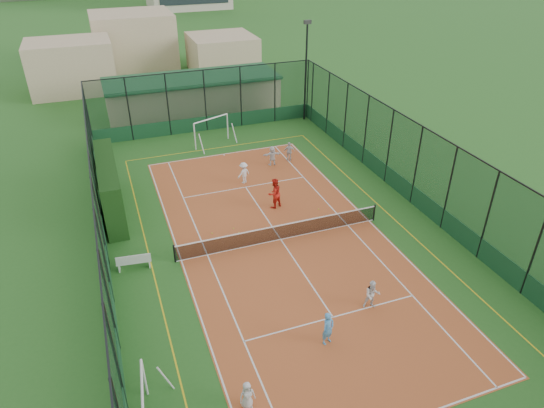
# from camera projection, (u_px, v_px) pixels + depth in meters

# --- Properties ---
(ground) EXTENTS (300.00, 300.00, 0.00)m
(ground) POSITION_uv_depth(u_px,v_px,m) (281.00, 240.00, 26.53)
(ground) COLOR #286221
(ground) RESTS_ON ground
(court_slab) EXTENTS (11.17, 23.97, 0.01)m
(court_slab) POSITION_uv_depth(u_px,v_px,m) (281.00, 240.00, 26.52)
(court_slab) COLOR #B35927
(court_slab) RESTS_ON ground
(tennis_net) EXTENTS (11.67, 0.12, 1.06)m
(tennis_net) POSITION_uv_depth(u_px,v_px,m) (281.00, 232.00, 26.26)
(tennis_net) COLOR black
(tennis_net) RESTS_ON ground
(perimeter_fence) EXTENTS (18.12, 34.12, 5.00)m
(perimeter_fence) POSITION_uv_depth(u_px,v_px,m) (281.00, 200.00, 25.26)
(perimeter_fence) COLOR #10311E
(perimeter_fence) RESTS_ON ground
(floodlight_ne) EXTENTS (0.60, 0.26, 8.25)m
(floodlight_ne) POSITION_uv_depth(u_px,v_px,m) (306.00, 72.00, 40.41)
(floodlight_ne) COLOR black
(floodlight_ne) RESTS_ON ground
(clubhouse) EXTENTS (15.20, 7.20, 3.15)m
(clubhouse) POSITION_uv_depth(u_px,v_px,m) (193.00, 94.00, 43.51)
(clubhouse) COLOR tan
(clubhouse) RESTS_ON ground
(hedge_left) EXTENTS (1.08, 7.23, 3.16)m
(hedge_left) POSITION_uv_depth(u_px,v_px,m) (110.00, 187.00, 28.47)
(hedge_left) COLOR black
(hedge_left) RESTS_ON ground
(white_bench) EXTENTS (1.73, 0.66, 0.95)m
(white_bench) POSITION_uv_depth(u_px,v_px,m) (134.00, 261.00, 24.10)
(white_bench) COLOR white
(white_bench) RESTS_ON ground
(futsal_goal_far) EXTENTS (3.33, 2.08, 2.08)m
(futsal_goal_far) POSITION_uv_depth(u_px,v_px,m) (212.00, 131.00, 37.26)
(futsal_goal_far) COLOR white
(futsal_goal_far) RESTS_ON ground
(child_near_left) EXTENTS (0.60, 0.41, 1.20)m
(child_near_left) POSITION_uv_depth(u_px,v_px,m) (247.00, 395.00, 17.14)
(child_near_left) COLOR silver
(child_near_left) RESTS_ON court_slab
(child_near_mid) EXTENTS (0.66, 0.54, 1.54)m
(child_near_mid) POSITION_uv_depth(u_px,v_px,m) (328.00, 328.00, 19.71)
(child_near_mid) COLOR #4D9DDC
(child_near_mid) RESTS_ON court_slab
(child_near_right) EXTENTS (0.84, 0.74, 1.45)m
(child_near_right) POSITION_uv_depth(u_px,v_px,m) (372.00, 295.00, 21.55)
(child_near_right) COLOR white
(child_near_right) RESTS_ON court_slab
(child_far_left) EXTENTS (1.08, 0.88, 1.46)m
(child_far_left) POSITION_uv_depth(u_px,v_px,m) (244.00, 173.00, 31.86)
(child_far_left) COLOR white
(child_far_left) RESTS_ON court_slab
(child_far_right) EXTENTS (0.89, 0.52, 1.43)m
(child_far_right) POSITION_uv_depth(u_px,v_px,m) (289.00, 152.00, 34.81)
(child_far_right) COLOR silver
(child_far_right) RESTS_ON court_slab
(child_far_back) EXTENTS (1.32, 0.47, 1.41)m
(child_far_back) POSITION_uv_depth(u_px,v_px,m) (272.00, 156.00, 34.23)
(child_far_back) COLOR white
(child_far_back) RESTS_ON court_slab
(coach) EXTENTS (1.11, 0.99, 1.90)m
(coach) POSITION_uv_depth(u_px,v_px,m) (274.00, 193.00, 29.06)
(coach) COLOR red
(coach) RESTS_ON court_slab
(tennis_balls) EXTENTS (6.75, 0.94, 0.07)m
(tennis_balls) POSITION_uv_depth(u_px,v_px,m) (259.00, 226.00, 27.64)
(tennis_balls) COLOR #CCE033
(tennis_balls) RESTS_ON court_slab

